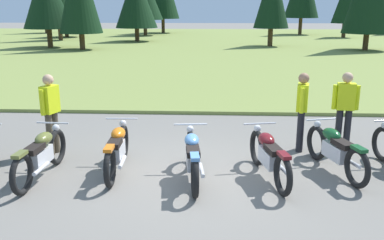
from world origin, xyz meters
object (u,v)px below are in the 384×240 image
object	(u,v)px
motorcycle_sky_blue	(192,156)
motorcycle_british_green	(335,150)
motorcycle_orange	(117,149)
rider_near_row_end	(345,106)
rider_in_hivis_vest	(302,107)
motorcycle_maroon	(269,155)
motorcycle_olive	(41,154)
rider_checking_bike	(51,109)

from	to	relation	value
motorcycle_sky_blue	motorcycle_british_green	xyz separation A→B (m)	(2.61, 0.50, 0.00)
motorcycle_orange	motorcycle_british_green	size ratio (longest dim) A/B	1.02
rider_near_row_end	rider_in_hivis_vest	world-z (taller)	same
rider_near_row_end	motorcycle_maroon	bearing A→B (deg)	-136.16
motorcycle_olive	rider_near_row_end	distance (m)	6.15
rider_checking_bike	motorcycle_british_green	bearing A→B (deg)	-7.73
motorcycle_sky_blue	motorcycle_olive	bearing A→B (deg)	-179.23
motorcycle_sky_blue	motorcycle_orange	bearing A→B (deg)	166.59
motorcycle_olive	rider_checking_bike	distance (m)	1.41
motorcycle_olive	motorcycle_maroon	bearing A→B (deg)	2.27
rider_checking_bike	rider_in_hivis_vest	bearing A→B (deg)	4.94
motorcycle_sky_blue	rider_in_hivis_vest	bearing A→B (deg)	37.62
motorcycle_orange	motorcycle_british_green	distance (m)	4.02
motorcycle_british_green	rider_near_row_end	world-z (taller)	rider_near_row_end
motorcycle_olive	motorcycle_maroon	distance (m)	4.06
rider_checking_bike	rider_in_hivis_vest	world-z (taller)	same
motorcycle_olive	motorcycle_orange	size ratio (longest dim) A/B	1.00
rider_near_row_end	motorcycle_british_green	bearing A→B (deg)	-111.27
motorcycle_olive	motorcycle_british_green	world-z (taller)	same
motorcycle_sky_blue	rider_near_row_end	distance (m)	3.67
motorcycle_british_green	rider_checking_bike	distance (m)	5.65
motorcycle_maroon	motorcycle_british_green	size ratio (longest dim) A/B	1.01
motorcycle_olive	rider_near_row_end	bearing A→B (deg)	17.79
rider_checking_bike	motorcycle_sky_blue	bearing A→B (deg)	-22.92
motorcycle_maroon	rider_in_hivis_vest	size ratio (longest dim) A/B	1.24
motorcycle_british_green	rider_near_row_end	distance (m)	1.52
motorcycle_sky_blue	rider_near_row_end	bearing A→B (deg)	30.36
rider_in_hivis_vest	rider_near_row_end	bearing A→B (deg)	8.24
motorcycle_sky_blue	rider_in_hivis_vest	xyz separation A→B (m)	(2.21, 1.70, 0.51)
motorcycle_sky_blue	rider_near_row_end	xyz separation A→B (m)	(3.13, 1.84, 0.51)
motorcycle_british_green	motorcycle_olive	bearing A→B (deg)	-174.26
motorcycle_british_green	rider_near_row_end	xyz separation A→B (m)	(0.52, 1.34, 0.51)
motorcycle_maroon	rider_near_row_end	bearing A→B (deg)	43.84
rider_near_row_end	motorcycle_olive	bearing A→B (deg)	-162.21
motorcycle_british_green	rider_in_hivis_vest	xyz separation A→B (m)	(-0.40, 1.20, 0.51)
motorcycle_olive	motorcycle_sky_blue	xyz separation A→B (m)	(2.70, 0.04, 0.00)
motorcycle_orange	motorcycle_maroon	xyz separation A→B (m)	(2.76, -0.21, 0.00)
motorcycle_olive	motorcycle_sky_blue	size ratio (longest dim) A/B	1.00
motorcycle_sky_blue	rider_checking_bike	world-z (taller)	rider_checking_bike
rider_near_row_end	motorcycle_orange	bearing A→B (deg)	-161.72
motorcycle_maroon	rider_in_hivis_vest	xyz separation A→B (m)	(0.86, 1.58, 0.51)
motorcycle_maroon	rider_near_row_end	size ratio (longest dim) A/B	1.24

